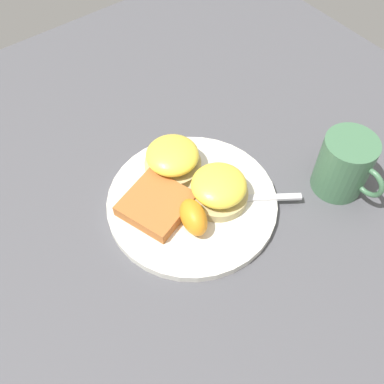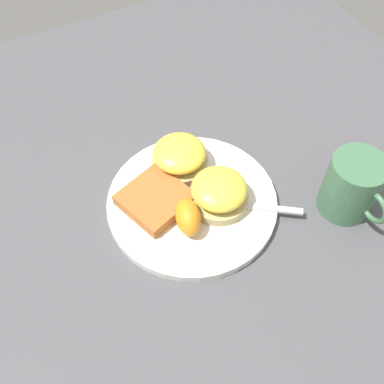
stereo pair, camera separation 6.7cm
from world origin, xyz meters
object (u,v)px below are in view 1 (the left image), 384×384
at_px(cup, 344,165).
at_px(fork, 218,199).
at_px(sandwich_benedict_left, 219,189).
at_px(hashbrown_patty, 156,204).
at_px(orange_wedge, 193,217).
at_px(sandwich_benedict_right, 173,159).

bearing_deg(cup, fork, -115.86).
bearing_deg(sandwich_benedict_left, fork, -41.95).
relative_size(hashbrown_patty, orange_wedge, 1.53).
relative_size(sandwich_benedict_left, cup, 0.80).
height_order(sandwich_benedict_left, fork, sandwich_benedict_left).
height_order(hashbrown_patty, cup, cup).
bearing_deg(fork, cup, 64.14).
distance_m(hashbrown_patty, orange_wedge, 0.06).
distance_m(hashbrown_patty, cup, 0.29).
relative_size(sandwich_benedict_left, hashbrown_patty, 0.99).
relative_size(orange_wedge, cup, 0.53).
height_order(sandwich_benedict_left, orange_wedge, sandwich_benedict_left).
distance_m(sandwich_benedict_right, orange_wedge, 0.11).
bearing_deg(hashbrown_patty, fork, 61.48).
bearing_deg(sandwich_benedict_left, cup, 63.01).
relative_size(sandwich_benedict_left, orange_wedge, 1.51).
distance_m(hashbrown_patty, fork, 0.09).
distance_m(sandwich_benedict_left, hashbrown_patty, 0.10).
relative_size(orange_wedge, fork, 0.31).
xyz_separation_m(sandwich_benedict_left, orange_wedge, (0.02, -0.06, -0.00)).
bearing_deg(fork, orange_wedge, -76.99).
bearing_deg(fork, hashbrown_patty, -118.52).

